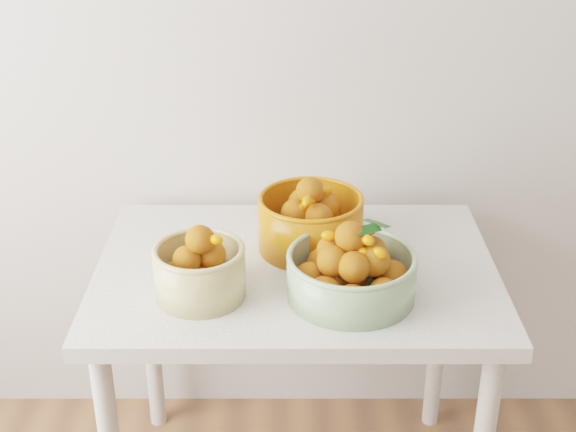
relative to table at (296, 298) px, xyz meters
name	(u,v)px	position (x,y,z in m)	size (l,w,h in m)	color
table	(296,298)	(0.00, 0.00, 0.00)	(1.00, 0.70, 0.75)	silver
bowl_cream	(200,270)	(-0.23, -0.14, 0.16)	(0.26, 0.26, 0.18)	tan
bowl_green	(351,271)	(0.13, -0.14, 0.16)	(0.33, 0.33, 0.19)	#90B283
bowl_orange	(310,221)	(0.04, 0.09, 0.17)	(0.33, 0.33, 0.20)	#CF6110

